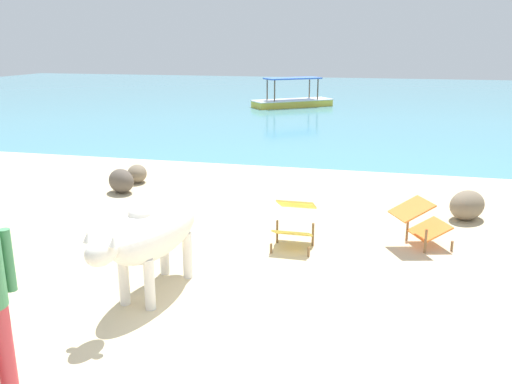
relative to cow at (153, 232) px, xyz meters
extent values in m
cube|color=#CCB78E|center=(0.77, -0.30, -0.77)|extent=(18.00, 14.00, 0.04)
cube|color=teal|center=(0.77, 21.70, -0.79)|extent=(60.00, 36.00, 0.03)
cylinder|color=silver|center=(0.11, -0.40, -0.46)|extent=(0.12, 0.12, 0.58)
cylinder|color=silver|center=(-0.21, -0.36, -0.46)|extent=(0.12, 0.12, 0.58)
cylinder|color=silver|center=(0.22, 0.47, -0.46)|extent=(0.12, 0.12, 0.58)
cylinder|color=silver|center=(-0.10, 0.51, -0.46)|extent=(0.12, 0.12, 0.58)
ellipsoid|color=silver|center=(0.01, 0.06, 0.01)|extent=(0.78, 1.64, 0.63)
ellipsoid|color=silver|center=(-0.11, -0.92, 0.12)|extent=(0.30, 0.45, 0.30)
cone|color=silver|center=(0.03, -0.94, 0.24)|extent=(0.12, 0.12, 0.11)
cone|color=silver|center=(-0.26, -0.90, 0.24)|extent=(0.12, 0.12, 0.11)
ellipsoid|color=silver|center=(-0.03, -0.22, 0.28)|extent=(0.29, 0.32, 0.21)
cylinder|color=brown|center=(3.26, 2.64, -0.68)|extent=(0.04, 0.04, 0.14)
cylinder|color=brown|center=(3.49, 2.17, -0.68)|extent=(0.04, 0.04, 0.14)
cylinder|color=brown|center=(2.88, 2.45, -0.58)|extent=(0.04, 0.04, 0.34)
cylinder|color=brown|center=(3.11, 1.99, -0.58)|extent=(0.04, 0.04, 0.34)
cube|color=orange|center=(3.19, 2.31, -0.51)|extent=(0.62, 0.66, 0.21)
cube|color=orange|center=(2.91, 2.17, -0.18)|extent=(0.65, 0.67, 0.23)
cylinder|color=brown|center=(1.57, 1.48, -0.68)|extent=(0.04, 0.04, 0.14)
cylinder|color=brown|center=(1.05, 1.48, -0.68)|extent=(0.04, 0.04, 0.14)
cylinder|color=brown|center=(1.57, 1.89, -0.58)|extent=(0.04, 0.04, 0.34)
cylinder|color=brown|center=(1.05, 1.89, -0.58)|extent=(0.04, 0.04, 0.34)
cube|color=#EFD14C|center=(1.31, 1.68, -0.51)|extent=(0.52, 0.43, 0.21)
cube|color=#EFD14C|center=(1.31, 2.00, -0.18)|extent=(0.52, 0.46, 0.23)
cylinder|color=#CC3D47|center=(-0.42, -2.00, -0.34)|extent=(0.14, 0.14, 0.82)
cylinder|color=#428956|center=(-0.37, -1.89, 0.39)|extent=(0.09, 0.09, 0.52)
ellipsoid|color=#756651|center=(3.86, 3.68, -0.51)|extent=(0.80, 0.86, 0.48)
ellipsoid|color=brown|center=(-2.40, 3.81, -0.51)|extent=(0.74, 0.72, 0.46)
ellipsoid|color=#756651|center=(-2.45, 4.59, -0.56)|extent=(0.54, 0.61, 0.37)
cube|color=gold|center=(-1.70, 18.83, -0.63)|extent=(3.53, 3.06, 0.28)
cube|color=white|center=(-1.70, 18.83, -0.47)|extent=(3.62, 3.15, 0.04)
cylinder|color=brown|center=(-1.08, 19.79, -0.02)|extent=(0.06, 0.06, 0.95)
cylinder|color=brown|center=(-0.61, 19.18, -0.02)|extent=(0.06, 0.06, 0.95)
cylinder|color=brown|center=(-2.79, 18.48, -0.02)|extent=(0.06, 0.06, 0.95)
cylinder|color=brown|center=(-2.33, 17.87, -0.02)|extent=(0.06, 0.06, 0.95)
cube|color=#3D66C6|center=(-1.70, 18.83, 0.49)|extent=(2.57, 2.27, 0.06)
camera|label=1|loc=(2.48, -5.25, 2.07)|focal=37.55mm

